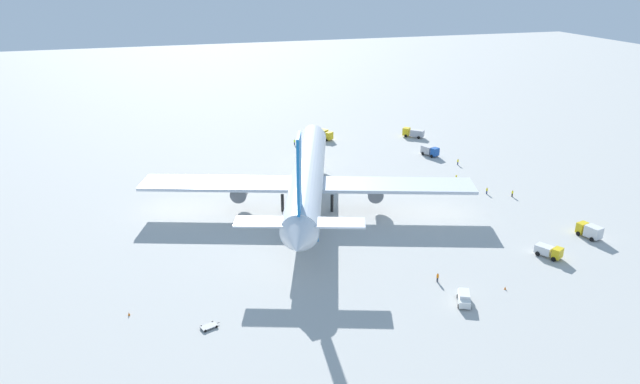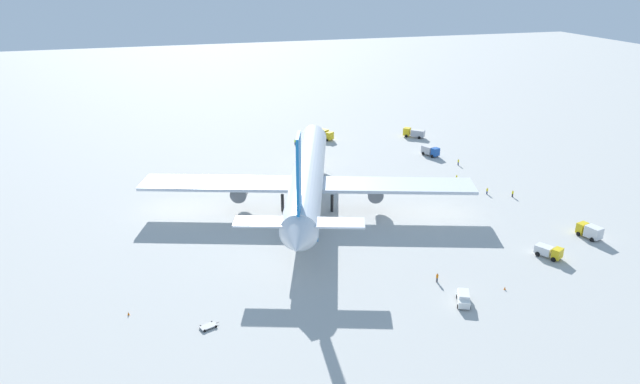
% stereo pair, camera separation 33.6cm
% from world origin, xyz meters
% --- Properties ---
extents(ground_plane, '(600.00, 600.00, 0.00)m').
position_xyz_m(ground_plane, '(0.00, 0.00, 0.00)').
color(ground_plane, '#B2B2AD').
extents(airliner, '(71.86, 72.54, 24.96)m').
position_xyz_m(airliner, '(-1.14, 0.44, 7.37)').
color(airliner, silver).
rests_on(airliner, ground).
extents(service_truck_0, '(6.16, 6.41, 2.83)m').
position_xyz_m(service_truck_0, '(45.20, -47.65, 1.51)').
color(service_truck_0, yellow).
rests_on(service_truck_0, ground).
extents(service_truck_1, '(5.77, 4.03, 2.70)m').
position_xyz_m(service_truck_1, '(26.29, -44.03, 1.51)').
color(service_truck_1, '#194CA5').
rests_on(service_truck_1, ground).
extents(service_truck_2, '(5.27, 4.16, 2.35)m').
position_xyz_m(service_truck_2, '(-37.00, -37.13, 1.25)').
color(service_truck_2, yellow).
rests_on(service_truck_2, ground).
extents(service_truck_3, '(5.27, 3.46, 2.75)m').
position_xyz_m(service_truck_3, '(-32.18, -50.40, 1.53)').
color(service_truck_3, yellow).
rests_on(service_truck_3, ground).
extents(service_truck_4, '(5.77, 4.92, 3.15)m').
position_xyz_m(service_truck_4, '(50.87, -19.44, 1.71)').
color(service_truck_4, yellow).
rests_on(service_truck_4, ground).
extents(service_van, '(4.90, 3.64, 1.97)m').
position_xyz_m(service_van, '(-46.83, -13.53, 1.03)').
color(service_van, white).
rests_on(service_van, ground).
extents(baggage_cart_0, '(2.20, 3.14, 0.40)m').
position_xyz_m(baggage_cart_0, '(-41.86, 27.28, 0.27)').
color(baggage_cart_0, gray).
rests_on(baggage_cart_0, ground).
extents(ground_worker_0, '(0.49, 0.49, 1.65)m').
position_xyz_m(ground_worker_0, '(5.23, -40.94, 0.83)').
color(ground_worker_0, black).
rests_on(ground_worker_0, ground).
extents(ground_worker_1, '(0.54, 0.54, 1.62)m').
position_xyz_m(ground_worker_1, '(-5.11, -43.50, 0.82)').
color(ground_worker_1, navy).
rests_on(ground_worker_1, ground).
extents(ground_worker_2, '(0.56, 0.56, 1.73)m').
position_xyz_m(ground_worker_2, '(16.31, -47.60, 0.88)').
color(ground_worker_2, navy).
rests_on(ground_worker_2, ground).
extents(ground_worker_3, '(0.56, 0.56, 1.76)m').
position_xyz_m(ground_worker_3, '(47.88, -8.98, 0.90)').
color(ground_worker_3, navy).
rests_on(ground_worker_3, ground).
extents(ground_worker_4, '(0.52, 0.52, 1.65)m').
position_xyz_m(ground_worker_4, '(-39.35, -12.62, 0.84)').
color(ground_worker_4, '#3F3F47').
rests_on(ground_worker_4, ground).
extents(ground_worker_5, '(0.41, 0.41, 1.62)m').
position_xyz_m(ground_worker_5, '(-8.41, -48.39, 0.82)').
color(ground_worker_5, black).
rests_on(ground_worker_5, ground).
extents(traffic_cone_0, '(0.36, 0.36, 0.55)m').
position_xyz_m(traffic_cone_0, '(-44.99, -22.54, 0.28)').
color(traffic_cone_0, orange).
rests_on(traffic_cone_0, ground).
extents(traffic_cone_1, '(0.36, 0.36, 0.55)m').
position_xyz_m(traffic_cone_1, '(-34.83, 39.04, 0.28)').
color(traffic_cone_1, orange).
rests_on(traffic_cone_1, ground).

